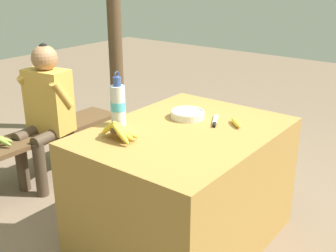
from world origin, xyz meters
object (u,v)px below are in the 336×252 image
seated_vendor (45,106)px  banana_bunch_green (0,139)px  loose_banana_front (236,123)px  banana_bunch_ripe (118,129)px  wooden_bench (43,141)px  serving_bowl (188,114)px  water_bottle (118,105)px  knife (215,122)px  support_post_far (113,0)px

seated_vendor → banana_bunch_green: seated_vendor is taller
loose_banana_front → banana_bunch_green: size_ratio=0.60×
banana_bunch_ripe → loose_banana_front: size_ratio=2.05×
wooden_bench → seated_vendor: bearing=-54.6°
seated_vendor → serving_bowl: bearing=89.4°
water_bottle → loose_banana_front: bearing=-52.6°
serving_bowl → seated_vendor: bearing=99.0°
water_bottle → wooden_bench: size_ratio=0.24×
knife → wooden_bench: (-0.23, 1.42, -0.41)m
wooden_bench → seated_vendor: seated_vendor is taller
seated_vendor → banana_bunch_green: size_ratio=5.17×
knife → wooden_bench: size_ratio=0.14×
serving_bowl → support_post_far: 1.96m
water_bottle → support_post_far: size_ratio=0.12×
serving_bowl → banana_bunch_green: serving_bowl is taller
serving_bowl → knife: serving_bowl is taller
knife → banana_bunch_green: knife is taller
wooden_bench → support_post_far: 1.60m
wooden_bench → support_post_far: (1.22, 0.36, 0.98)m
water_bottle → wooden_bench: water_bottle is taller
knife → banana_bunch_ripe: bearing=124.2°
water_bottle → knife: bearing=-49.7°
water_bottle → banana_bunch_green: (-0.21, 0.99, -0.40)m
loose_banana_front → seated_vendor: bearing=99.6°
loose_banana_front → wooden_bench: (-0.28, 1.54, -0.41)m
banana_bunch_ripe → water_bottle: water_bottle is taller
support_post_far → serving_bowl: bearing=-122.1°
water_bottle → banana_bunch_green: bearing=101.8°
loose_banana_front → water_bottle: bearing=127.4°
loose_banana_front → wooden_bench: size_ratio=0.09×
loose_banana_front → banana_bunch_green: bearing=112.2°
loose_banana_front → knife: 0.13m
banana_bunch_ripe → water_bottle: bearing=43.4°
water_bottle → loose_banana_front: 0.71m
banana_bunch_ripe → water_bottle: (0.16, 0.15, 0.07)m
banana_bunch_green → support_post_far: bearing=12.8°
banana_bunch_green → loose_banana_front: bearing=-67.8°
knife → wooden_bench: bearing=72.0°
banana_bunch_ripe → knife: (0.53, -0.29, -0.05)m
loose_banana_front → banana_bunch_ripe: bearing=145.1°
water_bottle → wooden_bench: 1.13m
serving_bowl → banana_bunch_ripe: bearing=169.3°
wooden_bench → seated_vendor: 0.29m
loose_banana_front → knife: loose_banana_front is taller
seated_vendor → banana_bunch_ripe: bearing=63.7°
serving_bowl → banana_bunch_green: size_ratio=0.99×
water_bottle → knife: 0.59m
knife → banana_bunch_green: size_ratio=0.91×
wooden_bench → support_post_far: bearing=16.4°
seated_vendor → support_post_far: support_post_far is taller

